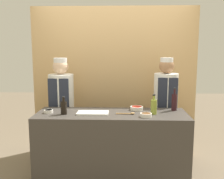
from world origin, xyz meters
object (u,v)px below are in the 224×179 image
(sauce_bowl_brown, at_px, (146,115))
(bottle_oil, at_px, (154,106))
(cutting_board, at_px, (93,113))
(sauce_bowl_red, at_px, (137,108))
(sauce_bowl_orange, at_px, (49,111))
(bottle_soy, at_px, (64,107))
(chef_left, at_px, (62,108))
(chef_right, at_px, (165,109))
(bottle_wine, at_px, (174,102))
(wooden_spoon, at_px, (128,113))

(sauce_bowl_brown, bearing_deg, bottle_oil, 52.50)
(cutting_board, bearing_deg, sauce_bowl_red, 21.42)
(sauce_bowl_red, bearing_deg, sauce_bowl_orange, -169.75)
(sauce_bowl_orange, xyz_separation_m, bottle_soy, (0.21, -0.05, 0.06))
(bottle_soy, height_order, chef_left, chef_left)
(chef_left, bearing_deg, sauce_bowl_red, -18.52)
(bottle_soy, relative_size, chef_right, 0.14)
(bottle_soy, height_order, chef_right, chef_right)
(sauce_bowl_brown, xyz_separation_m, chef_left, (-1.17, 0.71, -0.10))
(sauce_bowl_brown, distance_m, chef_left, 1.38)
(bottle_wine, bearing_deg, sauce_bowl_brown, -139.04)
(chef_left, bearing_deg, chef_right, -0.00)
(bottle_oil, relative_size, chef_left, 0.15)
(bottle_wine, xyz_separation_m, bottle_oil, (-0.29, -0.21, -0.02))
(bottle_soy, distance_m, chef_left, 0.66)
(sauce_bowl_red, bearing_deg, sauce_bowl_brown, -75.26)
(sauce_bowl_red, xyz_separation_m, bottle_oil, (0.20, -0.21, 0.07))
(bottle_soy, xyz_separation_m, chef_right, (1.35, 0.62, -0.15))
(sauce_bowl_brown, xyz_separation_m, bottle_oil, (0.11, 0.14, 0.07))
(bottle_wine, height_order, bottle_oil, bottle_wine)
(sauce_bowl_red, xyz_separation_m, bottle_wine, (0.49, -0.00, 0.09))
(sauce_bowl_orange, xyz_separation_m, wooden_spoon, (1.00, -0.03, -0.01))
(bottle_wine, bearing_deg, wooden_spoon, -159.41)
(sauce_bowl_red, distance_m, bottle_wine, 0.50)
(cutting_board, distance_m, bottle_wine, 1.07)
(sauce_bowl_red, height_order, bottle_wine, bottle_wine)
(bottle_oil, height_order, chef_left, chef_left)
(bottle_soy, relative_size, chef_left, 0.14)
(sauce_bowl_orange, xyz_separation_m, chef_left, (0.03, 0.57, -0.10))
(sauce_bowl_brown, distance_m, chef_right, 0.80)
(bottle_wine, bearing_deg, sauce_bowl_orange, -172.97)
(wooden_spoon, bearing_deg, cutting_board, 177.97)
(bottle_oil, bearing_deg, bottle_wine, 35.34)
(bottle_soy, distance_m, bottle_oil, 1.11)
(chef_left, bearing_deg, bottle_oil, -24.10)
(bottle_wine, height_order, wooden_spoon, bottle_wine)
(sauce_bowl_brown, height_order, wooden_spoon, sauce_bowl_brown)
(wooden_spoon, xyz_separation_m, chef_right, (0.56, 0.60, -0.08))
(bottle_oil, bearing_deg, sauce_bowl_brown, -127.50)
(sauce_bowl_orange, distance_m, chef_right, 1.66)
(sauce_bowl_red, relative_size, bottle_oil, 0.67)
(bottle_wine, bearing_deg, chef_left, 166.86)
(wooden_spoon, distance_m, chef_left, 1.13)
(bottle_oil, height_order, chef_right, chef_right)
(sauce_bowl_red, height_order, cutting_board, sauce_bowl_red)
(sauce_bowl_red, relative_size, chef_left, 0.10)
(cutting_board, relative_size, bottle_soy, 1.74)
(cutting_board, height_order, bottle_soy, bottle_soy)
(bottle_oil, relative_size, wooden_spoon, 1.05)
(sauce_bowl_orange, xyz_separation_m, bottle_oil, (1.32, -0.01, 0.07))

